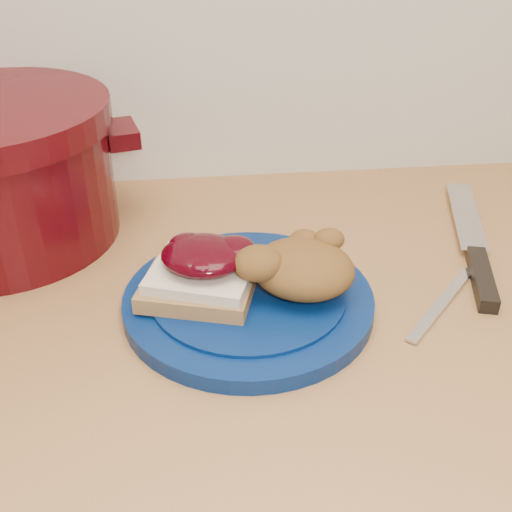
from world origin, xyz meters
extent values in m
cylinder|color=#051C4F|center=(0.00, 1.48, 0.91)|extent=(0.33, 0.33, 0.02)
cube|color=olive|center=(-0.05, 1.48, 0.93)|extent=(0.13, 0.12, 0.02)
cube|color=beige|center=(-0.05, 1.48, 0.94)|extent=(0.12, 0.11, 0.01)
ellipsoid|color=black|center=(-0.05, 1.49, 0.96)|extent=(0.11, 0.10, 0.03)
ellipsoid|color=brown|center=(0.05, 1.47, 0.95)|extent=(0.13, 0.12, 0.05)
cube|color=black|center=(0.25, 1.49, 0.91)|extent=(0.05, 0.11, 0.02)
cube|color=silver|center=(0.29, 1.63, 0.91)|extent=(0.08, 0.18, 0.00)
cube|color=silver|center=(0.20, 1.46, 0.90)|extent=(0.11, 0.12, 0.00)
cube|color=#3A050A|center=(-0.14, 1.70, 1.01)|extent=(0.05, 0.07, 0.02)
camera|label=1|loc=(-0.05, 0.95, 1.29)|focal=45.00mm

